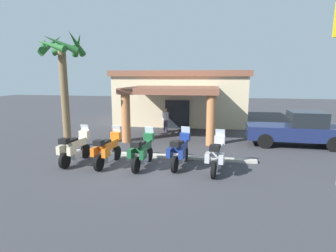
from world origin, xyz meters
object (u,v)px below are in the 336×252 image
(motorcycle_cream, at_px, (75,148))
(pedestrian, at_px, (165,118))
(motorcycle_blue, at_px, (180,151))
(motorcycle_silver, at_px, (217,155))
(palm_tree_roadside, at_px, (63,65))
(motel_building, at_px, (182,96))
(motorcycle_orange, at_px, (108,150))
(motorcycle_green, at_px, (143,151))
(pickup_truck_navy, at_px, (298,130))

(motorcycle_cream, relative_size, pedestrian, 1.32)
(motorcycle_blue, bearing_deg, motorcycle_silver, -95.46)
(pedestrian, distance_m, palm_tree_roadside, 7.62)
(motorcycle_cream, relative_size, palm_tree_roadside, 0.36)
(palm_tree_roadside, bearing_deg, motorcycle_silver, -16.33)
(motel_building, xyz_separation_m, palm_tree_roadside, (-4.83, -9.85, 2.23))
(motel_building, xyz_separation_m, motorcycle_orange, (-1.45, -12.26, -1.48))
(motorcycle_orange, relative_size, motorcycle_green, 1.00)
(motorcycle_blue, relative_size, pickup_truck_navy, 0.42)
(motel_building, relative_size, motorcycle_silver, 5.62)
(motorcycle_silver, bearing_deg, motorcycle_cream, 97.47)
(pickup_truck_navy, bearing_deg, motorcycle_blue, -140.42)
(motel_building, height_order, motorcycle_silver, motel_building)
(motorcycle_blue, relative_size, palm_tree_roadside, 0.36)
(motorcycle_blue, bearing_deg, motel_building, 15.79)
(motorcycle_orange, xyz_separation_m, pickup_truck_navy, (8.97, 5.15, 0.24))
(motel_building, height_order, motorcycle_green, motel_building)
(motorcycle_cream, xyz_separation_m, pickup_truck_navy, (10.52, 5.15, 0.24))
(motel_building, distance_m, motorcycle_silver, 12.70)
(pickup_truck_navy, relative_size, palm_tree_roadside, 0.85)
(motel_building, bearing_deg, motorcycle_blue, -84.40)
(motorcycle_cream, xyz_separation_m, pedestrian, (2.54, 7.63, 0.27))
(motel_building, relative_size, palm_tree_roadside, 2.03)
(pickup_truck_navy, bearing_deg, motorcycle_silver, -129.57)
(motorcycle_silver, distance_m, pickup_truck_navy, 6.69)
(motorcycle_orange, distance_m, motorcycle_blue, 3.13)
(motel_building, xyz_separation_m, pickup_truck_navy, (7.52, -7.11, -1.24))
(motorcycle_green, height_order, palm_tree_roadside, palm_tree_roadside)
(motorcycle_green, bearing_deg, motorcycle_cream, 95.74)
(motel_building, relative_size, motorcycle_orange, 5.61)
(palm_tree_roadside, bearing_deg, motorcycle_green, -25.53)
(motorcycle_cream, distance_m, motorcycle_silver, 6.20)
(motorcycle_orange, distance_m, palm_tree_roadside, 5.56)
(motorcycle_blue, height_order, pickup_truck_navy, pickup_truck_navy)
(motorcycle_orange, relative_size, motorcycle_silver, 1.00)
(motel_building, bearing_deg, pickup_truck_navy, -45.71)
(motel_building, relative_size, pickup_truck_navy, 2.38)
(motorcycle_silver, height_order, pedestrian, pedestrian)
(motorcycle_blue, bearing_deg, pedestrian, 24.24)
(motel_building, bearing_deg, pedestrian, -98.10)
(pedestrian, bearing_deg, motorcycle_blue, 47.99)
(motorcycle_green, relative_size, pickup_truck_navy, 0.42)
(motel_building, relative_size, pedestrian, 7.43)
(motorcycle_cream, xyz_separation_m, motorcycle_blue, (4.65, 0.42, 0.00))
(pickup_truck_navy, bearing_deg, pedestrian, 163.52)
(motorcycle_green, bearing_deg, pickup_truck_navy, -50.79)
(pedestrian, height_order, pickup_truck_navy, pickup_truck_navy)
(motorcycle_cream, bearing_deg, motorcycle_blue, -80.21)
(motorcycle_orange, bearing_deg, palm_tree_roadside, 60.11)
(motorcycle_green, height_order, pedestrian, pedestrian)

